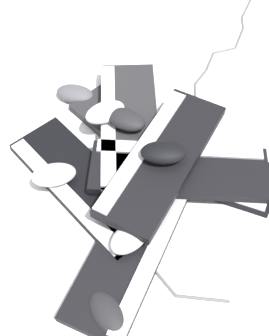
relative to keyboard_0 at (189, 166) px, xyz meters
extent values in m
plane|color=white|center=(-0.20, -0.01, -0.01)|extent=(3.20, 3.20, 0.00)
cube|color=black|center=(0.00, 0.00, 0.00)|extent=(0.46, 0.33, 0.02)
cube|color=silver|center=(-0.02, -0.05, 0.01)|extent=(0.39, 0.22, 0.01)
cube|color=#232326|center=(-0.11, 0.11, 0.00)|extent=(0.39, 0.44, 0.02)
cube|color=#B2B5BA|center=(-0.07, 0.14, 0.01)|extent=(0.29, 0.35, 0.01)
cube|color=black|center=(-0.27, -0.03, 0.00)|extent=(0.38, 0.44, 0.02)
cube|color=silver|center=(-0.32, -0.07, 0.01)|extent=(0.28, 0.36, 0.01)
cube|color=black|center=(-0.17, -0.21, 0.00)|extent=(0.34, 0.46, 0.02)
cube|color=#B2B5BA|center=(-0.12, -0.24, 0.01)|extent=(0.23, 0.38, 0.01)
cube|color=#232326|center=(-0.14, 0.13, 0.03)|extent=(0.17, 0.45, 0.02)
cube|color=silver|center=(-0.20, 0.13, 0.04)|extent=(0.06, 0.42, 0.01)
cube|color=black|center=(-0.03, -0.03, 0.03)|extent=(0.46, 0.21, 0.02)
cube|color=#B2B5BA|center=(-0.03, 0.02, 0.04)|extent=(0.42, 0.10, 0.01)
cube|color=black|center=(-0.07, -0.02, 0.06)|extent=(0.37, 0.45, 0.02)
cube|color=silver|center=(-0.12, 0.01, 0.07)|extent=(0.26, 0.37, 0.01)
ellipsoid|color=silver|center=(-0.17, -0.21, 0.04)|extent=(0.13, 0.12, 0.04)
ellipsoid|color=#4C4C51|center=(-0.29, 0.28, 0.01)|extent=(0.13, 0.10, 0.04)
ellipsoid|color=#B7B7BC|center=(-0.34, -0.02, 0.04)|extent=(0.12, 0.08, 0.04)
ellipsoid|color=silver|center=(-0.21, 0.14, 0.07)|extent=(0.13, 0.11, 0.04)
ellipsoid|color=black|center=(-0.23, -0.37, 0.01)|extent=(0.11, 0.13, 0.04)
ellipsoid|color=black|center=(-0.07, -0.03, 0.10)|extent=(0.12, 0.08, 0.04)
ellipsoid|color=black|center=(-0.16, 0.11, 0.07)|extent=(0.13, 0.11, 0.04)
cylinder|color=#59595B|center=(0.06, 0.27, -0.01)|extent=(0.02, 0.08, 0.01)
cylinder|color=#59595B|center=(0.09, 0.34, -0.01)|extent=(0.05, 0.07, 0.01)
cylinder|color=#59595B|center=(0.13, 0.40, -0.01)|extent=(0.04, 0.08, 0.01)
cylinder|color=#59595B|center=(0.18, 0.45, -0.01)|extent=(0.07, 0.02, 0.01)
cylinder|color=#59595B|center=(0.24, 0.51, -0.01)|extent=(0.05, 0.10, 0.01)
cylinder|color=#59595B|center=(0.27, 0.58, -0.01)|extent=(0.02, 0.06, 0.01)
cylinder|color=#59595B|center=(0.30, 0.66, -0.01)|extent=(0.06, 0.11, 0.01)
sphere|color=#59595B|center=(0.06, 0.22, -0.01)|extent=(0.01, 0.01, 0.01)
sphere|color=#59595B|center=(0.07, 0.31, -0.01)|extent=(0.01, 0.01, 0.01)
sphere|color=#59595B|center=(0.11, 0.37, -0.01)|extent=(0.01, 0.01, 0.01)
sphere|color=#59595B|center=(0.15, 0.44, -0.01)|extent=(0.01, 0.01, 0.01)
sphere|color=#59595B|center=(0.22, 0.46, -0.01)|extent=(0.01, 0.01, 0.01)
sphere|color=#59595B|center=(0.27, 0.56, -0.01)|extent=(0.01, 0.01, 0.01)
sphere|color=#59595B|center=(0.28, 0.61, -0.01)|extent=(0.01, 0.01, 0.01)
cylinder|color=#59595B|center=(-0.02, -0.35, -0.01)|extent=(0.11, 0.03, 0.01)
cylinder|color=#59595B|center=(-0.11, -0.29, -0.01)|extent=(0.06, 0.09, 0.01)
cylinder|color=#59595B|center=(-0.15, -0.21, -0.01)|extent=(0.04, 0.09, 0.01)
cylinder|color=#59595B|center=(-0.13, -0.12, -0.01)|extent=(0.07, 0.09, 0.01)
cylinder|color=#59595B|center=(-0.07, -0.05, -0.01)|extent=(0.06, 0.05, 0.01)
cylinder|color=#59595B|center=(-0.02, -0.02, -0.01)|extent=(0.07, 0.02, 0.01)
cylinder|color=#59595B|center=(0.05, -0.01, -0.01)|extent=(0.08, 0.01, 0.01)
cylinder|color=#59595B|center=(0.11, -0.04, -0.01)|extent=(0.04, 0.06, 0.01)
sphere|color=#59595B|center=(0.03, -0.36, -0.01)|extent=(0.01, 0.01, 0.01)
sphere|color=#59595B|center=(-0.08, -0.33, -0.01)|extent=(0.01, 0.01, 0.01)
sphere|color=#59595B|center=(-0.13, -0.25, -0.01)|extent=(0.01, 0.01, 0.01)
sphere|color=#59595B|center=(-0.16, -0.16, -0.01)|extent=(0.01, 0.01, 0.01)
sphere|color=#59595B|center=(-0.10, -0.08, -0.01)|extent=(0.01, 0.01, 0.01)
sphere|color=#59595B|center=(-0.05, -0.03, -0.01)|extent=(0.01, 0.01, 0.01)
sphere|color=#59595B|center=(0.02, -0.01, -0.01)|extent=(0.01, 0.01, 0.01)
sphere|color=#59595B|center=(0.09, -0.01, -0.01)|extent=(0.01, 0.01, 0.01)
sphere|color=#59595B|center=(0.13, -0.07, -0.01)|extent=(0.01, 0.01, 0.01)
camera|label=1|loc=(-0.20, -0.70, 0.97)|focal=50.00mm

